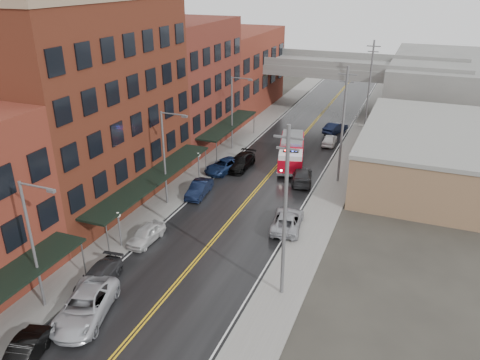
% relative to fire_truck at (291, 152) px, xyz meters
% --- Properties ---
extents(road, '(11.00, 160.00, 0.02)m').
position_rel_fire_truck_xyz_m(road, '(-1.37, -7.74, -1.61)').
color(road, black).
rests_on(road, ground).
extents(sidewalk_left, '(3.00, 160.00, 0.15)m').
position_rel_fire_truck_xyz_m(sidewalk_left, '(-8.67, -7.74, -1.55)').
color(sidewalk_left, slate).
rests_on(sidewalk_left, ground).
extents(sidewalk_right, '(3.00, 160.00, 0.15)m').
position_rel_fire_truck_xyz_m(sidewalk_right, '(5.93, -7.74, -1.55)').
color(sidewalk_right, slate).
rests_on(sidewalk_right, ground).
extents(curb_left, '(0.30, 160.00, 0.15)m').
position_rel_fire_truck_xyz_m(curb_left, '(-7.02, -7.74, -1.55)').
color(curb_left, gray).
rests_on(curb_left, ground).
extents(curb_right, '(0.30, 160.00, 0.15)m').
position_rel_fire_truck_xyz_m(curb_right, '(4.28, -7.74, -1.55)').
color(curb_right, gray).
rests_on(curb_right, ground).
extents(brick_building_b, '(9.00, 20.00, 18.00)m').
position_rel_fire_truck_xyz_m(brick_building_b, '(-14.67, -14.74, 7.38)').
color(brick_building_b, '#582417').
rests_on(brick_building_b, ground).
extents(brick_building_c, '(9.00, 15.00, 15.00)m').
position_rel_fire_truck_xyz_m(brick_building_c, '(-14.67, 2.76, 5.88)').
color(brick_building_c, maroon).
rests_on(brick_building_c, ground).
extents(brick_building_far, '(9.00, 20.00, 12.00)m').
position_rel_fire_truck_xyz_m(brick_building_far, '(-14.67, 20.26, 4.38)').
color(brick_building_far, maroon).
rests_on(brick_building_far, ground).
extents(tan_building, '(14.00, 22.00, 5.00)m').
position_rel_fire_truck_xyz_m(tan_building, '(14.63, 2.26, 0.88)').
color(tan_building, '#94714F').
rests_on(tan_building, ground).
extents(right_far_block, '(18.00, 30.00, 8.00)m').
position_rel_fire_truck_xyz_m(right_far_block, '(16.63, 32.26, 2.38)').
color(right_far_block, slate).
rests_on(right_far_block, ground).
extents(awning_1, '(2.60, 18.00, 3.09)m').
position_rel_fire_truck_xyz_m(awning_1, '(-8.86, -14.74, 1.37)').
color(awning_1, black).
rests_on(awning_1, ground).
extents(awning_2, '(2.60, 13.00, 3.09)m').
position_rel_fire_truck_xyz_m(awning_2, '(-8.86, 2.76, 1.36)').
color(awning_2, black).
rests_on(awning_2, ground).
extents(globe_lamp_1, '(0.44, 0.44, 3.12)m').
position_rel_fire_truck_xyz_m(globe_lamp_1, '(-7.77, -21.74, 0.69)').
color(globe_lamp_1, '#59595B').
rests_on(globe_lamp_1, ground).
extents(globe_lamp_2, '(0.44, 0.44, 3.12)m').
position_rel_fire_truck_xyz_m(globe_lamp_2, '(-7.77, -7.74, 0.69)').
color(globe_lamp_2, '#59595B').
rests_on(globe_lamp_2, ground).
extents(street_lamp_0, '(2.64, 0.22, 9.00)m').
position_rel_fire_truck_xyz_m(street_lamp_0, '(-7.92, -29.74, 3.56)').
color(street_lamp_0, '#59595B').
rests_on(street_lamp_0, ground).
extents(street_lamp_1, '(2.64, 0.22, 9.00)m').
position_rel_fire_truck_xyz_m(street_lamp_1, '(-7.92, -13.74, 3.56)').
color(street_lamp_1, '#59595B').
rests_on(street_lamp_1, ground).
extents(street_lamp_2, '(2.64, 0.22, 9.00)m').
position_rel_fire_truck_xyz_m(street_lamp_2, '(-7.92, 2.26, 3.56)').
color(street_lamp_2, '#59595B').
rests_on(street_lamp_2, ground).
extents(utility_pole_0, '(1.80, 0.24, 12.00)m').
position_rel_fire_truck_xyz_m(utility_pole_0, '(5.83, -22.74, 4.68)').
color(utility_pole_0, '#59595B').
rests_on(utility_pole_0, ground).
extents(utility_pole_1, '(1.80, 0.24, 12.00)m').
position_rel_fire_truck_xyz_m(utility_pole_1, '(5.83, -2.74, 4.68)').
color(utility_pole_1, '#59595B').
rests_on(utility_pole_1, ground).
extents(utility_pole_2, '(1.80, 0.24, 12.00)m').
position_rel_fire_truck_xyz_m(utility_pole_2, '(5.83, 17.26, 4.68)').
color(utility_pole_2, '#59595B').
rests_on(utility_pole_2, ground).
extents(overpass, '(40.00, 10.00, 7.50)m').
position_rel_fire_truck_xyz_m(overpass, '(-1.37, 24.26, 4.36)').
color(overpass, slate).
rests_on(overpass, ground).
extents(fire_truck, '(4.73, 8.59, 3.00)m').
position_rel_fire_truck_xyz_m(fire_truck, '(0.00, 0.00, 0.00)').
color(fire_truck, '#AE0818').
rests_on(fire_truck, ground).
extents(parked_car_left_1, '(2.54, 4.45, 1.39)m').
position_rel_fire_truck_xyz_m(parked_car_left_1, '(-5.64, -34.00, -0.93)').
color(parked_car_left_1, black).
rests_on(parked_car_left_1, ground).
extents(parked_car_left_2, '(4.24, 6.45, 1.65)m').
position_rel_fire_truck_xyz_m(parked_car_left_2, '(-4.99, -29.54, -0.80)').
color(parked_car_left_2, '#B0B3B9').
rests_on(parked_car_left_2, ground).
extents(parked_car_left_3, '(2.32, 4.73, 1.32)m').
position_rel_fire_truck_xyz_m(parked_car_left_3, '(-6.35, -26.44, -0.96)').
color(parked_car_left_3, '#29292C').
rests_on(parked_car_left_3, ground).
extents(parked_car_left_4, '(1.75, 4.06, 1.37)m').
position_rel_fire_truck_xyz_m(parked_car_left_4, '(-6.37, -20.28, -0.94)').
color(parked_car_left_4, silver).
rests_on(parked_car_left_4, ground).
extents(parked_car_left_5, '(1.85, 4.40, 1.41)m').
position_rel_fire_truck_xyz_m(parked_car_left_5, '(-6.19, -10.93, -0.92)').
color(parked_car_left_5, black).
rests_on(parked_car_left_5, ground).
extents(parked_car_left_6, '(3.57, 5.32, 1.36)m').
position_rel_fire_truck_xyz_m(parked_car_left_6, '(-6.35, -4.54, -0.95)').
color(parked_car_left_6, '#14254C').
rests_on(parked_car_left_6, ground).
extents(parked_car_left_7, '(2.14, 5.15, 1.49)m').
position_rel_fire_truck_xyz_m(parked_car_left_7, '(-4.97, -2.94, -0.88)').
color(parked_car_left_7, black).
rests_on(parked_car_left_7, ground).
extents(parked_car_right_0, '(3.12, 5.53, 1.46)m').
position_rel_fire_truck_xyz_m(parked_car_right_0, '(3.63, -13.94, -0.90)').
color(parked_car_right_0, '#9B9DA3').
rests_on(parked_car_right_0, ground).
extents(parked_car_right_1, '(3.15, 5.38, 1.46)m').
position_rel_fire_truck_xyz_m(parked_car_right_1, '(2.32, -4.08, -0.89)').
color(parked_car_right_1, '#2B2C2E').
rests_on(parked_car_right_1, ground).
extents(parked_car_right_2, '(1.77, 4.03, 1.35)m').
position_rel_fire_truck_xyz_m(parked_car_right_2, '(2.64, 8.46, -0.95)').
color(parked_car_right_2, white).
rests_on(parked_car_right_2, ground).
extents(parked_car_right_3, '(2.90, 4.65, 1.45)m').
position_rel_fire_truck_xyz_m(parked_car_right_3, '(2.37, 13.55, -0.90)').
color(parked_car_right_3, black).
rests_on(parked_car_right_3, ground).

